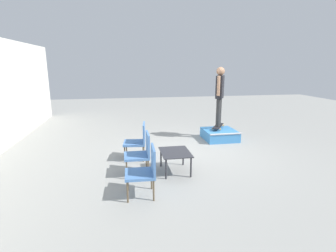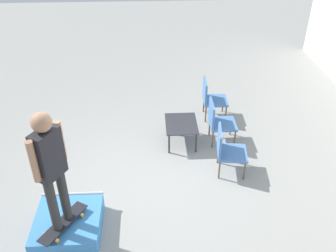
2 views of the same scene
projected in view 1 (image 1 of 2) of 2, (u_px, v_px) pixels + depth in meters
The scene contains 8 objects.
ground_plane at pixel (191, 152), 7.02m from camera, with size 24.00×24.00×0.00m, color gray.
skate_ramp_box at pixel (220, 135), 8.16m from camera, with size 1.03×0.96×0.33m.
skateboard_on_ramp at pixel (218, 126), 8.28m from camera, with size 0.83×0.61×0.07m.
person_skater at pixel (220, 91), 8.03m from camera, with size 0.50×0.36×1.81m.
coffee_table at pixel (175, 154), 5.65m from camera, with size 0.80×0.62×0.45m.
patio_chair_left at pixel (145, 169), 4.59m from camera, with size 0.54×0.54×0.90m.
patio_chair_center at pixel (141, 152), 5.50m from camera, with size 0.52×0.52×0.90m.
patio_chair_right at pixel (138, 140), 6.40m from camera, with size 0.58×0.58×0.90m.
Camera 1 is at (-6.46, 1.77, 2.28)m, focal length 28.00 mm.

